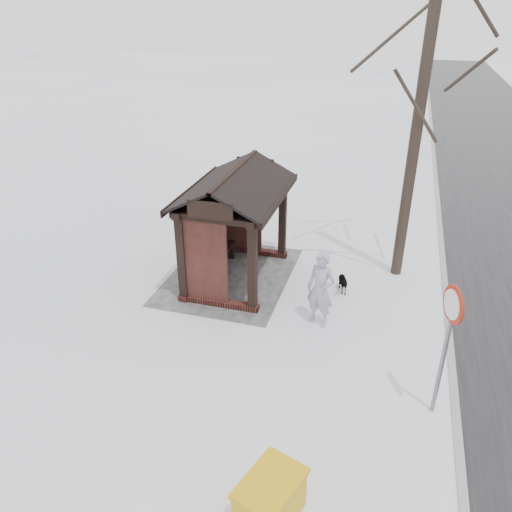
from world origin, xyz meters
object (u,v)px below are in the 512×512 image
(bus_shelter, at_px, (230,203))
(tree_near, at_px, (431,33))
(pedestrian, at_px, (321,289))
(road_sign, at_px, (449,327))
(grit_bin, at_px, (270,500))
(dog, at_px, (341,282))

(bus_shelter, distance_m, tree_near, 6.10)
(pedestrian, xyz_separation_m, road_sign, (2.19, 2.51, 0.96))
(bus_shelter, distance_m, road_sign, 6.43)
(grit_bin, relative_size, road_sign, 0.45)
(tree_near, xyz_separation_m, road_sign, (5.25, 0.86, -4.26))
(pedestrian, xyz_separation_m, grit_bin, (5.15, 0.18, -0.53))
(tree_near, distance_m, pedestrian, 6.28)
(tree_near, xyz_separation_m, dog, (1.45, -1.36, -5.88))
(pedestrian, bearing_deg, bus_shelter, 168.83)
(bus_shelter, height_order, tree_near, tree_near)
(tree_near, bearing_deg, road_sign, 9.29)
(pedestrian, relative_size, road_sign, 0.70)
(pedestrian, height_order, dog, pedestrian)
(bus_shelter, relative_size, road_sign, 1.35)
(pedestrian, bearing_deg, grit_bin, -69.21)
(pedestrian, bearing_deg, dog, 98.39)
(tree_near, distance_m, dog, 6.21)
(bus_shelter, xyz_separation_m, tree_near, (-1.50, 4.36, 3.99))
(grit_bin, xyz_separation_m, road_sign, (-2.96, 2.33, 1.49))
(bus_shelter, distance_m, pedestrian, 3.36)
(pedestrian, relative_size, dog, 2.85)
(tree_near, bearing_deg, pedestrian, -28.41)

